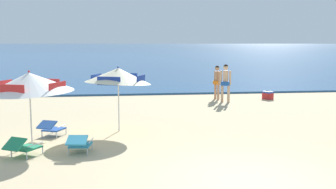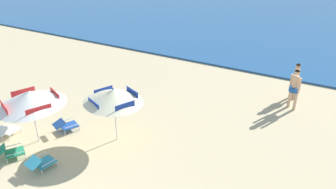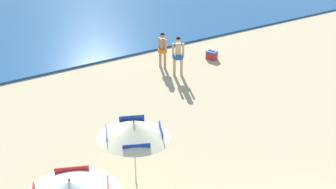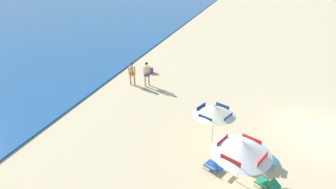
% 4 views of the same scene
% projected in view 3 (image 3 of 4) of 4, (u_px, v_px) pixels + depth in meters
% --- Properties ---
extents(beach_umbrella_striped_second, '(2.88, 2.87, 2.10)m').
position_uv_depth(beach_umbrella_striped_second, '(134.00, 130.00, 12.48)').
color(beach_umbrella_striped_second, silver).
rests_on(beach_umbrella_striped_second, ground).
extents(person_standing_near_shore, '(0.47, 0.44, 1.81)m').
position_uv_depth(person_standing_near_shore, '(178.00, 53.00, 19.50)').
color(person_standing_near_shore, '#D8A87F').
rests_on(person_standing_near_shore, ground).
extents(person_standing_beside, '(0.41, 0.49, 1.69)m').
position_uv_depth(person_standing_beside, '(163.00, 48.00, 20.31)').
color(person_standing_beside, tan).
rests_on(person_standing_beside, ground).
extents(cooler_box, '(0.51, 0.59, 0.43)m').
position_uv_depth(cooler_box, '(212.00, 55.00, 21.57)').
color(cooler_box, red).
rests_on(cooler_box, ground).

